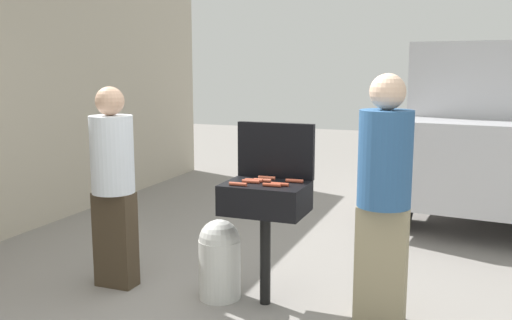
{
  "coord_description": "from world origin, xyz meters",
  "views": [
    {
      "loc": [
        1.52,
        -3.49,
        1.76
      ],
      "look_at": [
        -0.13,
        0.77,
        1.0
      ],
      "focal_mm": 39.57,
      "sensor_mm": 36.0,
      "label": 1
    }
  ],
  "objects_px": {
    "bbq_grill": "(265,202)",
    "hot_dog_4": "(238,184)",
    "hot_dog_3": "(294,181)",
    "parked_minivan": "(501,125)",
    "propane_tank": "(220,258)",
    "person_left": "(113,180)",
    "hot_dog_5": "(272,185)",
    "hot_dog_6": "(251,182)",
    "person_right": "(384,191)",
    "hot_dog_7": "(254,180)",
    "hot_dog_2": "(280,184)",
    "hot_dog_0": "(267,178)",
    "hot_dog_1": "(262,180)"
  },
  "relations": [
    {
      "from": "bbq_grill",
      "to": "hot_dog_0",
      "type": "distance_m",
      "value": 0.21
    },
    {
      "from": "hot_dog_1",
      "to": "hot_dog_3",
      "type": "height_order",
      "value": "same"
    },
    {
      "from": "hot_dog_4",
      "to": "parked_minivan",
      "type": "relative_size",
      "value": 0.03
    },
    {
      "from": "hot_dog_0",
      "to": "propane_tank",
      "type": "bearing_deg",
      "value": -154.48
    },
    {
      "from": "bbq_grill",
      "to": "person_right",
      "type": "relative_size",
      "value": 0.54
    },
    {
      "from": "hot_dog_4",
      "to": "person_left",
      "type": "height_order",
      "value": "person_left"
    },
    {
      "from": "parked_minivan",
      "to": "hot_dog_0",
      "type": "bearing_deg",
      "value": 71.16
    },
    {
      "from": "hot_dog_0",
      "to": "hot_dog_5",
      "type": "bearing_deg",
      "value": -62.26
    },
    {
      "from": "hot_dog_3",
      "to": "bbq_grill",
      "type": "bearing_deg",
      "value": -153.1
    },
    {
      "from": "hot_dog_2",
      "to": "hot_dog_4",
      "type": "xyz_separation_m",
      "value": [
        -0.28,
        -0.1,
        0.0
      ]
    },
    {
      "from": "hot_dog_7",
      "to": "hot_dog_6",
      "type": "bearing_deg",
      "value": -95.15
    },
    {
      "from": "hot_dog_7",
      "to": "parked_minivan",
      "type": "distance_m",
      "value": 4.34
    },
    {
      "from": "hot_dog_0",
      "to": "hot_dog_2",
      "type": "distance_m",
      "value": 0.25
    },
    {
      "from": "hot_dog_3",
      "to": "propane_tank",
      "type": "height_order",
      "value": "hot_dog_3"
    },
    {
      "from": "bbq_grill",
      "to": "person_left",
      "type": "bearing_deg",
      "value": -175.52
    },
    {
      "from": "hot_dog_4",
      "to": "parked_minivan",
      "type": "distance_m",
      "value": 4.51
    },
    {
      "from": "hot_dog_5",
      "to": "person_left",
      "type": "xyz_separation_m",
      "value": [
        -1.33,
        0.0,
        -0.06
      ]
    },
    {
      "from": "propane_tank",
      "to": "person_left",
      "type": "height_order",
      "value": "person_left"
    },
    {
      "from": "bbq_grill",
      "to": "hot_dog_4",
      "type": "distance_m",
      "value": 0.27
    },
    {
      "from": "hot_dog_7",
      "to": "person_left",
      "type": "bearing_deg",
      "value": -174.93
    },
    {
      "from": "hot_dog_2",
      "to": "hot_dog_4",
      "type": "distance_m",
      "value": 0.3
    },
    {
      "from": "person_left",
      "to": "hot_dog_0",
      "type": "bearing_deg",
      "value": 14.83
    },
    {
      "from": "hot_dog_3",
      "to": "hot_dog_4",
      "type": "height_order",
      "value": "same"
    },
    {
      "from": "hot_dog_3",
      "to": "parked_minivan",
      "type": "bearing_deg",
      "value": 68.38
    },
    {
      "from": "hot_dog_4",
      "to": "hot_dog_5",
      "type": "height_order",
      "value": "same"
    },
    {
      "from": "hot_dog_4",
      "to": "hot_dog_7",
      "type": "height_order",
      "value": "same"
    },
    {
      "from": "hot_dog_7",
      "to": "parked_minivan",
      "type": "xyz_separation_m",
      "value": [
        1.81,
        3.94,
        0.09
      ]
    },
    {
      "from": "hot_dog_5",
      "to": "hot_dog_7",
      "type": "bearing_deg",
      "value": 149.58
    },
    {
      "from": "hot_dog_2",
      "to": "hot_dog_7",
      "type": "relative_size",
      "value": 1.0
    },
    {
      "from": "hot_dog_5",
      "to": "hot_dog_6",
      "type": "xyz_separation_m",
      "value": [
        -0.18,
        0.06,
        0.0
      ]
    },
    {
      "from": "hot_dog_4",
      "to": "hot_dog_2",
      "type": "bearing_deg",
      "value": 19.61
    },
    {
      "from": "hot_dog_0",
      "to": "parked_minivan",
      "type": "xyz_separation_m",
      "value": [
        1.75,
        3.82,
        0.09
      ]
    },
    {
      "from": "hot_dog_2",
      "to": "parked_minivan",
      "type": "xyz_separation_m",
      "value": [
        1.59,
        4.0,
        0.09
      ]
    },
    {
      "from": "hot_dog_7",
      "to": "propane_tank",
      "type": "height_order",
      "value": "hot_dog_7"
    },
    {
      "from": "hot_dog_0",
      "to": "hot_dog_6",
      "type": "distance_m",
      "value": 0.18
    },
    {
      "from": "hot_dog_0",
      "to": "hot_dog_4",
      "type": "bearing_deg",
      "value": -111.35
    },
    {
      "from": "person_right",
      "to": "parked_minivan",
      "type": "relative_size",
      "value": 0.38
    },
    {
      "from": "hot_dog_7",
      "to": "propane_tank",
      "type": "relative_size",
      "value": 0.21
    },
    {
      "from": "hot_dog_6",
      "to": "hot_dog_5",
      "type": "bearing_deg",
      "value": -17.77
    },
    {
      "from": "bbq_grill",
      "to": "propane_tank",
      "type": "height_order",
      "value": "bbq_grill"
    },
    {
      "from": "hot_dog_2",
      "to": "person_right",
      "type": "height_order",
      "value": "person_right"
    },
    {
      "from": "hot_dog_2",
      "to": "propane_tank",
      "type": "bearing_deg",
      "value": 176.13
    },
    {
      "from": "hot_dog_1",
      "to": "hot_dog_4",
      "type": "relative_size",
      "value": 1.0
    },
    {
      "from": "hot_dog_2",
      "to": "hot_dog_6",
      "type": "xyz_separation_m",
      "value": [
        -0.23,
        0.02,
        0.0
      ]
    },
    {
      "from": "hot_dog_0",
      "to": "person_right",
      "type": "xyz_separation_m",
      "value": [
        0.88,
        -0.12,
        -0.0
      ]
    },
    {
      "from": "person_right",
      "to": "hot_dog_2",
      "type": "bearing_deg",
      "value": 16.28
    },
    {
      "from": "bbq_grill",
      "to": "propane_tank",
      "type": "bearing_deg",
      "value": -176.15
    },
    {
      "from": "bbq_grill",
      "to": "hot_dog_4",
      "type": "xyz_separation_m",
      "value": [
        -0.15,
        -0.16,
        0.16
      ]
    },
    {
      "from": "hot_dog_4",
      "to": "person_left",
      "type": "relative_size",
      "value": 0.08
    },
    {
      "from": "hot_dog_2",
      "to": "person_left",
      "type": "bearing_deg",
      "value": -178.33
    }
  ]
}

